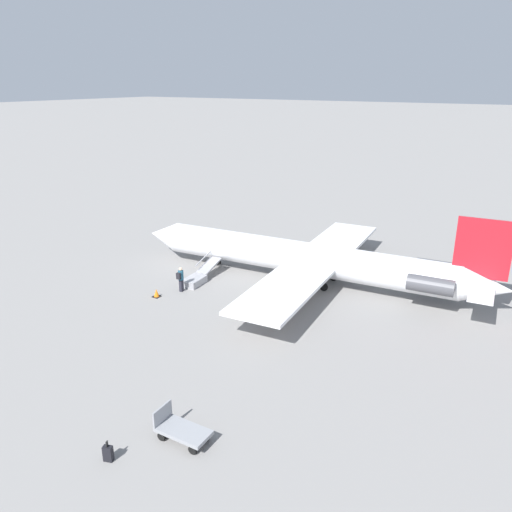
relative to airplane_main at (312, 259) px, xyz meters
name	(u,v)px	position (x,y,z in m)	size (l,w,h in m)	color
ground_plane	(300,280)	(0.83, 0.08, -1.79)	(600.00, 600.00, 0.00)	gray
airplane_main	(312,259)	(0.00, 0.00, 0.00)	(26.91, 20.46, 5.98)	white
boarding_stairs	(197,278)	(6.87, 4.33, -1.43)	(1.40, 4.09, 1.55)	#99999E
passenger	(181,278)	(6.82, 6.15, -0.78)	(0.36, 0.55, 1.74)	#23232D
luggage_cart	(181,430)	(-2.82, 17.63, -1.33)	(2.24, 1.17, 1.22)	gray
suitcase	(108,453)	(-1.25, 20.02, -1.46)	(0.41, 0.33, 0.88)	black
traffic_cone_near_stairs	(156,293)	(7.64, 7.71, -1.54)	(0.49, 0.49, 0.54)	black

